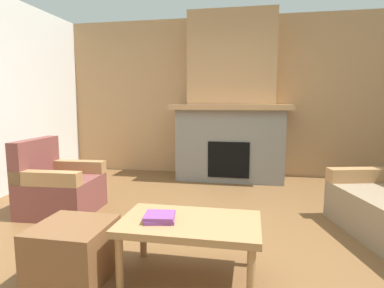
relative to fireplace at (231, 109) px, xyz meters
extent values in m
plane|color=brown|center=(0.00, -2.62, -1.16)|extent=(9.00, 9.00, 0.00)
cube|color=tan|center=(0.00, 0.38, 0.19)|extent=(6.00, 0.12, 2.70)
cube|color=gray|center=(0.00, -0.03, -0.59)|extent=(1.70, 0.70, 1.15)
cube|color=black|center=(0.00, -0.36, -0.78)|extent=(0.64, 0.08, 0.56)
cube|color=tan|center=(0.00, -0.08, 0.03)|extent=(1.90, 0.82, 0.08)
cube|color=tan|center=(0.00, 0.07, 0.80)|extent=(1.40, 0.50, 1.47)
cube|color=#A87A4C|center=(1.59, -1.54, -0.69)|extent=(0.85, 0.36, 0.15)
cube|color=brown|center=(-1.79, -2.03, -0.96)|extent=(0.80, 0.80, 0.40)
cube|color=brown|center=(-2.10, -2.05, -0.54)|extent=(0.18, 0.77, 0.45)
cube|color=#A87A4C|center=(-1.78, -2.34, -0.69)|extent=(0.77, 0.18, 0.15)
cube|color=#A87A4C|center=(-1.81, -1.72, -0.69)|extent=(0.77, 0.18, 0.15)
cube|color=#A87A4C|center=(-0.08, -3.12, -0.76)|extent=(1.00, 0.60, 0.05)
cylinder|color=#A87A4C|center=(-0.52, -3.36, -0.97)|extent=(0.06, 0.06, 0.38)
cylinder|color=#A87A4C|center=(0.36, -3.36, -0.97)|extent=(0.06, 0.06, 0.38)
cylinder|color=#A87A4C|center=(-0.52, -2.88, -0.97)|extent=(0.06, 0.06, 0.38)
cylinder|color=#A87A4C|center=(0.36, -2.88, -0.97)|extent=(0.06, 0.06, 0.38)
cube|color=brown|center=(-0.91, -3.27, -0.96)|extent=(0.52, 0.52, 0.40)
cube|color=#7A3D84|center=(-0.28, -3.17, -0.72)|extent=(0.24, 0.21, 0.03)
cube|color=#7A3D84|center=(-0.29, -3.16, -0.70)|extent=(0.24, 0.22, 0.02)
camera|label=1|loc=(0.35, -5.26, 0.11)|focal=29.72mm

